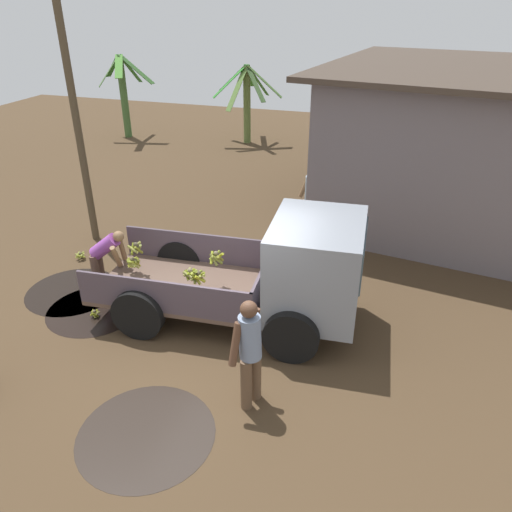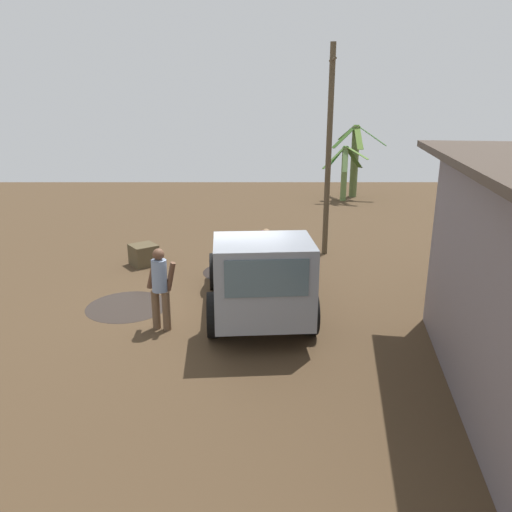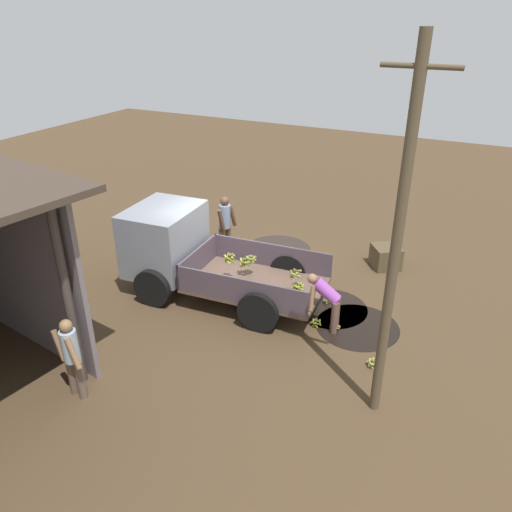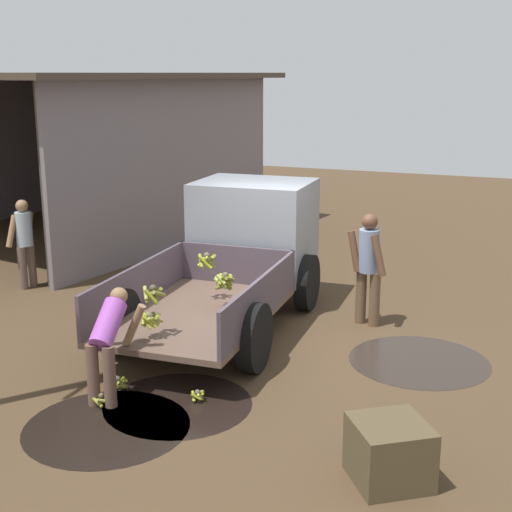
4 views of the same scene
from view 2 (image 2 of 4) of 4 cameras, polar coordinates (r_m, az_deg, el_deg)
The scene contains 16 objects.
ground at distance 11.14m, azimuth -3.28°, elevation -6.42°, with size 36.00×36.00×0.00m, color #473522.
mud_patch_0 at distance 11.78m, azimuth -14.48°, elevation -5.59°, with size 1.86×1.86×0.01m, color #2C231D.
mud_patch_1 at distance 14.35m, azimuth -0.56°, elevation -0.80°, with size 1.81×1.81×0.01m, color black.
mud_patch_2 at distance 13.63m, azimuth -2.47°, elevation -1.83°, with size 1.73×1.73×0.01m, color black.
cargo_truck at distance 9.96m, azimuth 0.59°, elevation -2.81°, with size 4.75×2.40×2.01m.
utility_pole at distance 14.78m, azimuth 8.31°, elevation 11.74°, with size 1.01×0.16×5.99m.
banana_palm_1 at distance 24.42m, azimuth 11.20°, elevation 10.71°, with size 2.32×2.54×3.36m.
banana_palm_2 at distance 23.41m, azimuth 10.08°, elevation 9.52°, with size 1.95×2.05×2.49m.
person_foreground_visitor at distance 10.19m, azimuth -10.91°, elevation -3.30°, with size 0.44×0.67×1.72m.
person_worker_loading at distance 13.54m, azimuth 0.95°, elevation 1.36°, with size 0.74×0.64×1.26m.
person_bystander_near_shed at distance 11.23m, azimuth 21.67°, elevation -2.67°, with size 0.65×0.34×1.59m.
banana_bunch_on_ground_0 at distance 13.94m, azimuth 0.87°, elevation -1.01°, with size 0.25×0.24×0.16m.
banana_bunch_on_ground_1 at distance 13.55m, azimuth 1.04°, elevation -1.47°, with size 0.25×0.25×0.19m.
banana_bunch_on_ground_2 at distance 13.47m, azimuth -3.26°, elevation -1.71°, with size 0.18×0.18×0.15m.
banana_bunch_on_ground_3 at distance 14.96m, azimuth 4.02°, elevation 0.34°, with size 0.24×0.25×0.18m.
wooden_crate_0 at distance 14.48m, azimuth -12.70°, elevation 0.14°, with size 0.67×0.67×0.59m, color #4E412A.
Camera 2 is at (10.17, 0.63, 4.52)m, focal length 35.00 mm.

